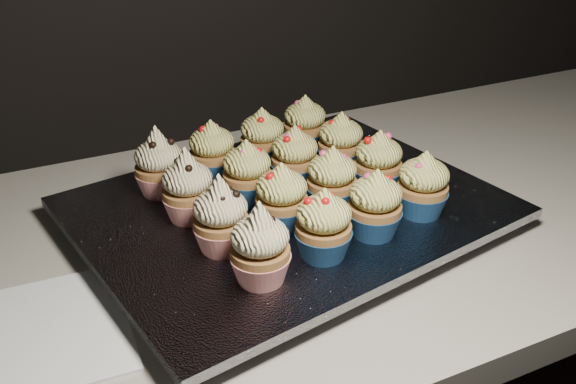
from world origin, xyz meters
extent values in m
cube|color=beige|center=(0.00, 1.70, 0.88)|extent=(2.44, 0.64, 0.04)
cube|color=white|center=(-0.54, 1.60, 0.90)|extent=(0.19, 0.19, 0.00)
cube|color=black|center=(-0.22, 1.68, 0.91)|extent=(0.52, 0.43, 0.02)
cube|color=silver|center=(-0.22, 1.68, 0.93)|extent=(0.56, 0.47, 0.01)
cone|color=red|center=(-0.31, 1.55, 0.95)|extent=(0.06, 0.06, 0.03)
ellipsoid|color=#FFEBB3|center=(-0.31, 1.55, 0.99)|extent=(0.06, 0.06, 0.04)
cone|color=#FFEBB3|center=(-0.31, 1.55, 1.02)|extent=(0.03, 0.03, 0.03)
cone|color=navy|center=(-0.23, 1.56, 0.95)|extent=(0.06, 0.06, 0.03)
ellipsoid|color=#F5EE7B|center=(-0.23, 1.56, 0.99)|extent=(0.06, 0.06, 0.04)
cone|color=#F5EE7B|center=(-0.23, 1.56, 1.01)|extent=(0.03, 0.03, 0.02)
cone|color=navy|center=(-0.16, 1.58, 0.95)|extent=(0.06, 0.06, 0.03)
ellipsoid|color=#F5EE7B|center=(-0.16, 1.58, 0.99)|extent=(0.06, 0.06, 0.04)
cone|color=#F5EE7B|center=(-0.16, 1.58, 1.01)|extent=(0.03, 0.03, 0.02)
cone|color=navy|center=(-0.08, 1.59, 0.95)|extent=(0.06, 0.06, 0.03)
ellipsoid|color=#F5EE7B|center=(-0.08, 1.59, 0.99)|extent=(0.06, 0.06, 0.04)
cone|color=#F5EE7B|center=(-0.08, 1.59, 1.01)|extent=(0.03, 0.03, 0.02)
cone|color=red|center=(-0.33, 1.62, 0.95)|extent=(0.06, 0.06, 0.03)
ellipsoid|color=#FFEBB3|center=(-0.33, 1.62, 0.99)|extent=(0.06, 0.06, 0.04)
cone|color=#FFEBB3|center=(-0.33, 1.62, 1.02)|extent=(0.03, 0.03, 0.03)
cone|color=navy|center=(-0.25, 1.64, 0.95)|extent=(0.06, 0.06, 0.03)
ellipsoid|color=#F5EE7B|center=(-0.25, 1.64, 0.99)|extent=(0.06, 0.06, 0.04)
cone|color=#F5EE7B|center=(-0.25, 1.64, 1.01)|extent=(0.03, 0.03, 0.02)
cone|color=navy|center=(-0.17, 1.65, 0.95)|extent=(0.06, 0.06, 0.03)
ellipsoid|color=#F5EE7B|center=(-0.17, 1.65, 0.99)|extent=(0.06, 0.06, 0.04)
cone|color=#F5EE7B|center=(-0.17, 1.65, 1.01)|extent=(0.03, 0.03, 0.02)
cone|color=navy|center=(-0.10, 1.67, 0.95)|extent=(0.06, 0.06, 0.03)
ellipsoid|color=#F5EE7B|center=(-0.10, 1.67, 0.99)|extent=(0.06, 0.06, 0.04)
cone|color=#F5EE7B|center=(-0.10, 1.67, 1.01)|extent=(0.03, 0.03, 0.02)
cone|color=red|center=(-0.34, 1.70, 0.95)|extent=(0.06, 0.06, 0.03)
ellipsoid|color=#FFEBB3|center=(-0.34, 1.70, 0.99)|extent=(0.06, 0.06, 0.04)
cone|color=#FFEBB3|center=(-0.34, 1.70, 1.02)|extent=(0.03, 0.03, 0.03)
cone|color=navy|center=(-0.26, 1.71, 0.95)|extent=(0.06, 0.06, 0.03)
ellipsoid|color=#F5EE7B|center=(-0.26, 1.71, 0.99)|extent=(0.06, 0.06, 0.04)
cone|color=#F5EE7B|center=(-0.26, 1.71, 1.01)|extent=(0.03, 0.03, 0.02)
cone|color=navy|center=(-0.19, 1.73, 0.95)|extent=(0.06, 0.06, 0.03)
ellipsoid|color=#F5EE7B|center=(-0.19, 1.73, 0.99)|extent=(0.06, 0.06, 0.04)
cone|color=#F5EE7B|center=(-0.19, 1.73, 1.01)|extent=(0.03, 0.03, 0.02)
cone|color=navy|center=(-0.11, 1.74, 0.95)|extent=(0.06, 0.06, 0.03)
ellipsoid|color=#F5EE7B|center=(-0.11, 1.74, 0.99)|extent=(0.06, 0.06, 0.04)
cone|color=#F5EE7B|center=(-0.11, 1.74, 1.01)|extent=(0.03, 0.03, 0.02)
cone|color=red|center=(-0.35, 1.78, 0.95)|extent=(0.06, 0.06, 0.03)
ellipsoid|color=#FFEBB3|center=(-0.35, 1.78, 0.99)|extent=(0.06, 0.06, 0.04)
cone|color=#FFEBB3|center=(-0.35, 1.78, 1.02)|extent=(0.03, 0.03, 0.03)
cone|color=navy|center=(-0.28, 1.79, 0.95)|extent=(0.06, 0.06, 0.03)
ellipsoid|color=#F5EE7B|center=(-0.28, 1.79, 0.99)|extent=(0.06, 0.06, 0.04)
cone|color=#F5EE7B|center=(-0.28, 1.79, 1.01)|extent=(0.03, 0.03, 0.02)
cone|color=navy|center=(-0.20, 1.80, 0.95)|extent=(0.06, 0.06, 0.03)
ellipsoid|color=#F5EE7B|center=(-0.20, 1.80, 0.99)|extent=(0.06, 0.06, 0.04)
cone|color=#F5EE7B|center=(-0.20, 1.80, 1.01)|extent=(0.03, 0.03, 0.02)
cone|color=navy|center=(-0.13, 1.82, 0.95)|extent=(0.06, 0.06, 0.03)
ellipsoid|color=#F5EE7B|center=(-0.13, 1.82, 0.99)|extent=(0.06, 0.06, 0.04)
cone|color=#F5EE7B|center=(-0.13, 1.82, 1.01)|extent=(0.03, 0.03, 0.02)
camera|label=1|loc=(-0.52, 1.05, 1.34)|focal=40.00mm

